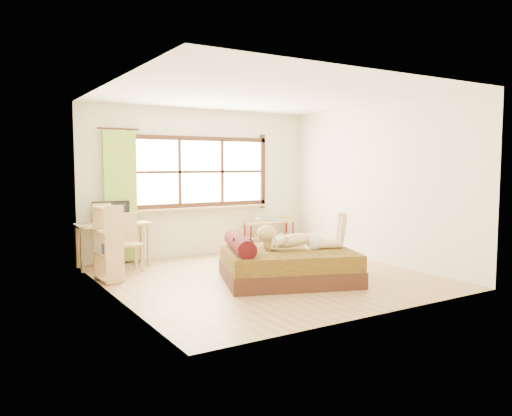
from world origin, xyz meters
TOP-DOWN VIEW (x-y plane):
  - floor at (0.00, 0.00)m, footprint 4.50×4.50m
  - ceiling at (0.00, 0.00)m, footprint 4.50×4.50m
  - wall_back at (0.00, 2.25)m, footprint 4.50×0.00m
  - wall_front at (0.00, -2.25)m, footprint 4.50×0.00m
  - wall_left at (-2.25, 0.00)m, footprint 0.00×4.50m
  - wall_right at (2.25, 0.00)m, footprint 0.00×4.50m
  - window at (0.00, 2.22)m, footprint 2.80×0.16m
  - curtain at (-1.55, 2.13)m, footprint 0.55×0.10m
  - bed at (0.10, -0.36)m, footprint 2.23×2.01m
  - woman at (0.30, -0.42)m, footprint 1.33×0.78m
  - kitten at (-0.57, -0.27)m, footprint 0.30×0.20m
  - desk at (-1.73, 1.95)m, footprint 1.18×0.58m
  - monitor at (-1.73, 2.00)m, footprint 0.62×0.11m
  - chair at (-1.63, 1.58)m, footprint 0.42×0.42m
  - pipe_shelf at (1.42, 2.07)m, footprint 1.12×0.32m
  - cup at (1.11, 2.07)m, footprint 0.14×0.14m
  - book at (1.61, 2.07)m, footprint 0.19×0.25m
  - bookshelf at (-2.08, 0.96)m, footprint 0.32×0.51m

SIDE VIEW (x-z plane):
  - floor at x=0.00m, z-range 0.00..0.00m
  - bed at x=0.10m, z-range -0.10..0.60m
  - pipe_shelf at x=1.42m, z-range 0.09..0.73m
  - chair at x=-1.63m, z-range 0.05..0.96m
  - bookshelf at x=-2.08m, z-range 0.01..1.12m
  - book at x=1.61m, z-range 0.56..0.58m
  - kitten at x=-0.57m, z-range 0.46..0.68m
  - cup at x=1.11m, z-range 0.56..0.66m
  - desk at x=-1.73m, z-range 0.27..0.99m
  - woman at x=0.30m, z-range 0.46..1.01m
  - monitor at x=-1.73m, z-range 0.73..1.08m
  - curtain at x=-1.55m, z-range 0.05..2.25m
  - wall_back at x=0.00m, z-range -0.90..3.60m
  - wall_front at x=0.00m, z-range -0.90..3.60m
  - wall_left at x=-2.25m, z-range -0.90..3.60m
  - wall_right at x=2.25m, z-range -0.90..3.60m
  - window at x=0.00m, z-range 0.78..2.24m
  - ceiling at x=0.00m, z-range 2.70..2.70m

